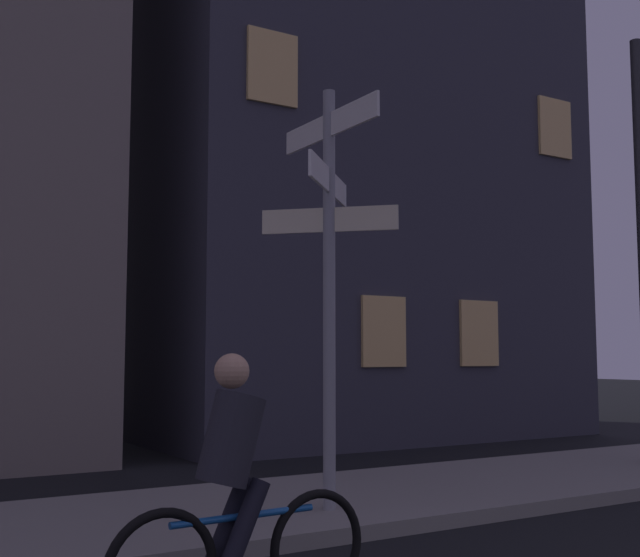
% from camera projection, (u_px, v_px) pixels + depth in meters
% --- Properties ---
extents(sidewalk_kerb, '(40.00, 2.83, 0.14)m').
position_uv_depth(sidewalk_kerb, '(360.00, 499.00, 8.55)').
color(sidewalk_kerb, gray).
rests_on(sidewalk_kerb, ground_plane).
extents(signpost, '(1.14, 1.67, 4.08)m').
position_uv_depth(signpost, '(329.00, 250.00, 7.82)').
color(signpost, gray).
rests_on(signpost, sidewalk_kerb).
extents(cyclist, '(1.82, 0.35, 1.61)m').
position_uv_depth(cyclist, '(237.00, 494.00, 4.92)').
color(cyclist, black).
rests_on(cyclist, ground_plane).
extents(building_right_block, '(8.68, 6.48, 15.59)m').
position_uv_depth(building_right_block, '(334.00, 70.00, 17.42)').
color(building_right_block, '#383842').
rests_on(building_right_block, ground_plane).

